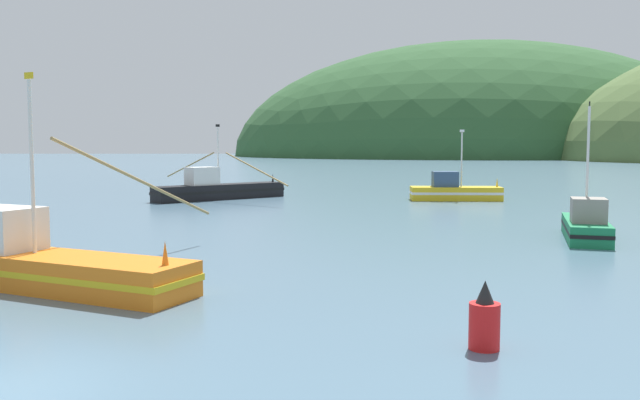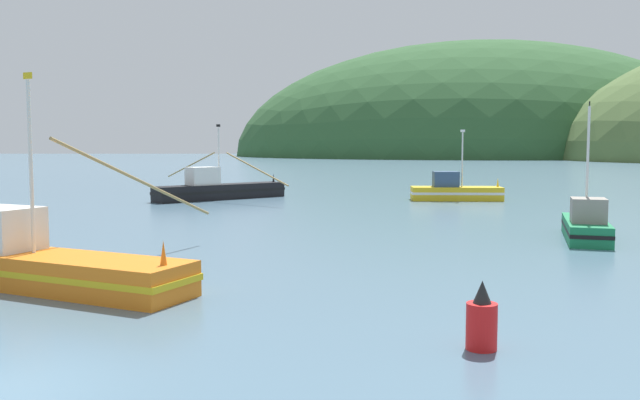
% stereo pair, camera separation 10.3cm
% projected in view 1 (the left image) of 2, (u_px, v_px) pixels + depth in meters
% --- Properties ---
extents(ground_plane, '(600.00, 600.00, 0.00)m').
position_uv_depth(ground_plane, '(1.00, 392.00, 12.15)').
color(ground_plane, slate).
extents(hill_far_right, '(186.01, 148.81, 85.57)m').
position_uv_depth(hill_far_right, '(477.00, 156.00, 258.89)').
color(hill_far_right, '#2D562D').
rests_on(hill_far_right, ground).
extents(fishing_boat_black, '(11.88, 13.76, 6.05)m').
position_uv_depth(fishing_boat_black, '(218.00, 189.00, 54.33)').
color(fishing_boat_black, black).
rests_on(fishing_boat_black, ground).
extents(fishing_boat_orange, '(11.77, 18.18, 6.67)m').
position_uv_depth(fishing_boat_orange, '(21.00, 260.00, 21.35)').
color(fishing_boat_orange, orange).
rests_on(fishing_boat_orange, ground).
extents(fishing_boat_green, '(3.59, 6.92, 6.45)m').
position_uv_depth(fishing_boat_green, '(586.00, 225.00, 31.51)').
color(fishing_boat_green, '#197A47').
rests_on(fishing_boat_green, ground).
extents(fishing_boat_yellow, '(7.21, 2.46, 5.61)m').
position_uv_depth(fishing_boat_yellow, '(454.00, 191.00, 53.53)').
color(fishing_boat_yellow, gold).
rests_on(fishing_boat_yellow, ground).
extents(channel_buoy, '(0.68, 0.68, 1.52)m').
position_uv_depth(channel_buoy, '(484.00, 321.00, 14.64)').
color(channel_buoy, red).
rests_on(channel_buoy, ground).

